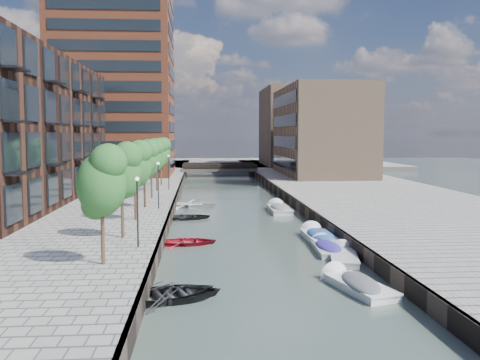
{
  "coord_description": "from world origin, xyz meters",
  "views": [
    {
      "loc": [
        -3.61,
        -23.12,
        7.63
      ],
      "look_at": [
        0.0,
        23.91,
        3.5
      ],
      "focal_mm": 40.0,
      "sensor_mm": 36.0,
      "label": 1
    }
  ],
  "objects": [
    {
      "name": "tree_6",
      "position": [
        -8.5,
        46.0,
        5.31
      ],
      "size": [
        2.5,
        2.5,
        5.95
      ],
      "color": "#382619",
      "rests_on": "quay_left"
    },
    {
      "name": "quay_wall_left",
      "position": [
        -6.1,
        40.0,
        0.5
      ],
      "size": [
        0.25,
        140.0,
        1.0
      ],
      "primitive_type": "cube",
      "color": "#332823",
      "rests_on": "ground"
    },
    {
      "name": "sloop_4",
      "position": [
        -4.66,
        24.24,
        0.0
      ],
      "size": [
        4.49,
        3.46,
        0.86
      ],
      "primitive_type": "imported",
      "rotation": [
        0.0,
        0.0,
        1.7
      ],
      "color": "black",
      "rests_on": "ground"
    },
    {
      "name": "tree_1",
      "position": [
        -8.5,
        11.0,
        5.31
      ],
      "size": [
        2.5,
        2.5,
        5.95
      ],
      "color": "#382619",
      "rests_on": "quay_left"
    },
    {
      "name": "sloop_3",
      "position": [
        -4.31,
        31.89,
        0.0
      ],
      "size": [
        5.34,
        4.2,
        1.01
      ],
      "primitive_type": "imported",
      "rotation": [
        0.0,
        0.0,
        1.41
      ],
      "color": "white",
      "rests_on": "ground"
    },
    {
      "name": "tree_3",
      "position": [
        -8.5,
        25.0,
        5.31
      ],
      "size": [
        2.5,
        2.5,
        5.95
      ],
      "color": "#382619",
      "rests_on": "quay_left"
    },
    {
      "name": "quay_right",
      "position": [
        16.0,
        40.0,
        0.5
      ],
      "size": [
        20.0,
        140.0,
        1.0
      ],
      "primitive_type": "cube",
      "color": "gray",
      "rests_on": "ground"
    },
    {
      "name": "lamp_1",
      "position": [
        -7.2,
        24.0,
        3.51
      ],
      "size": [
        0.24,
        0.24,
        4.12
      ],
      "color": "black",
      "rests_on": "quay_left"
    },
    {
      "name": "tan_block_far",
      "position": [
        16.0,
        88.0,
        9.0
      ],
      "size": [
        12.0,
        20.0,
        16.0
      ],
      "primitive_type": "cube",
      "color": "#8E7157",
      "rests_on": "quay_right"
    },
    {
      "name": "far_closure",
      "position": [
        0.0,
        100.0,
        0.5
      ],
      "size": [
        80.0,
        40.0,
        1.0
      ],
      "primitive_type": "cube",
      "color": "gray",
      "rests_on": "ground"
    },
    {
      "name": "motorboat_2",
      "position": [
        5.14,
        8.41,
        0.09
      ],
      "size": [
        2.43,
        4.73,
        1.5
      ],
      "color": "silver",
      "rests_on": "ground"
    },
    {
      "name": "tree_4",
      "position": [
        -8.5,
        32.0,
        5.31
      ],
      "size": [
        2.5,
        2.5,
        5.95
      ],
      "color": "#382619",
      "rests_on": "quay_left"
    },
    {
      "name": "car",
      "position": [
        11.13,
        62.18,
        1.68
      ],
      "size": [
        1.89,
        4.12,
        1.37
      ],
      "primitive_type": "imported",
      "rotation": [
        0.0,
        0.0,
        -0.07
      ],
      "color": "#B8B9BD",
      "rests_on": "quay_right"
    },
    {
      "name": "sloop_1",
      "position": [
        -4.8,
        1.0,
        0.0
      ],
      "size": [
        5.16,
        4.2,
        0.94
      ],
      "primitive_type": "imported",
      "rotation": [
        0.0,
        0.0,
        1.81
      ],
      "color": "black",
      "rests_on": "ground"
    },
    {
      "name": "tree_2",
      "position": [
        -8.5,
        18.0,
        5.31
      ],
      "size": [
        2.5,
        2.5,
        5.95
      ],
      "color": "#382619",
      "rests_on": "quay_left"
    },
    {
      "name": "apartment_block",
      "position": [
        -20.0,
        30.0,
        8.0
      ],
      "size": [
        8.0,
        38.0,
        14.0
      ],
      "primitive_type": "cube",
      "color": "black",
      "rests_on": "quay_left"
    },
    {
      "name": "tower",
      "position": [
        -17.0,
        65.0,
        16.0
      ],
      "size": [
        18.0,
        18.0,
        30.0
      ],
      "primitive_type": "cube",
      "color": "brown",
      "rests_on": "quay_left"
    },
    {
      "name": "tan_block_near",
      "position": [
        16.0,
        62.0,
        8.0
      ],
      "size": [
        12.0,
        25.0,
        14.0
      ],
      "primitive_type": "cube",
      "color": "#8E7157",
      "rests_on": "quay_right"
    },
    {
      "name": "quay_wall_right",
      "position": [
        6.1,
        40.0,
        0.5
      ],
      "size": [
        0.25,
        140.0,
        1.0
      ],
      "primitive_type": "cube",
      "color": "#332823",
      "rests_on": "ground"
    },
    {
      "name": "tree_5",
      "position": [
        -8.5,
        39.0,
        5.31
      ],
      "size": [
        2.5,
        2.5,
        5.95
      ],
      "color": "#382619",
      "rests_on": "quay_left"
    },
    {
      "name": "sloop_2",
      "position": [
        -4.44,
        13.3,
        0.0
      ],
      "size": [
        4.17,
        3.07,
        0.84
      ],
      "primitive_type": "imported",
      "rotation": [
        0.0,
        0.0,
        1.62
      ],
      "color": "#A61222",
      "rests_on": "ground"
    },
    {
      "name": "bridge",
      "position": [
        0.0,
        72.0,
        1.39
      ],
      "size": [
        13.0,
        6.0,
        1.3
      ],
      "color": "gray",
      "rests_on": "ground"
    },
    {
      "name": "motorboat_1",
      "position": [
        4.02,
        2.08,
        0.2
      ],
      "size": [
        2.82,
        5.09,
        1.61
      ],
      "color": "white",
      "rests_on": "ground"
    },
    {
      "name": "water",
      "position": [
        0.0,
        40.0,
        0.0
      ],
      "size": [
        300.0,
        300.0,
        0.0
      ],
      "primitive_type": "plane",
      "color": "#38473F",
      "rests_on": "ground"
    },
    {
      "name": "sloop_0",
      "position": [
        -5.19,
        1.0,
        0.0
      ],
      "size": [
        5.78,
        5.0,
        1.0
      ],
      "primitive_type": "imported",
      "rotation": [
        0.0,
        0.0,
        1.95
      ],
      "color": "black",
      "rests_on": "ground"
    },
    {
      "name": "lamp_2",
      "position": [
        -7.2,
        40.0,
        3.51
      ],
      "size": [
        0.24,
        0.24,
        4.12
      ],
      "color": "black",
      "rests_on": "quay_left"
    },
    {
      "name": "motorboat_0",
      "position": [
        4.62,
        10.5,
        0.19
      ],
      "size": [
        1.82,
        4.67,
        1.53
      ],
      "color": "#BBBBB9",
      "rests_on": "ground"
    },
    {
      "name": "motorboat_3",
      "position": [
        4.9,
        14.12,
        0.22
      ],
      "size": [
        1.98,
        5.47,
        1.81
      ],
      "color": "silver",
      "rests_on": "ground"
    },
    {
      "name": "lamp_0",
      "position": [
        -7.2,
        8.0,
        3.51
      ],
      "size": [
        0.24,
        0.24,
        4.12
      ],
      "color": "black",
      "rests_on": "quay_left"
    },
    {
      "name": "tree_0",
      "position": [
        -8.5,
        4.0,
        5.31
      ],
      "size": [
        2.5,
        2.5,
        5.95
      ],
      "color": "#382619",
      "rests_on": "quay_left"
    },
    {
      "name": "motorboat_4",
      "position": [
        4.17,
        28.27,
        0.22
      ],
      "size": [
        1.98,
        5.54,
        1.84
      ],
      "color": "#BDBDBA",
      "rests_on": "ground"
    }
  ]
}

